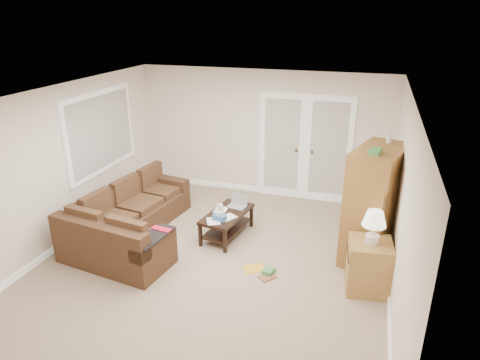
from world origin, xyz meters
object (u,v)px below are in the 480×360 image
(sectional_sofa, at_px, (128,224))
(tv_armoire, at_px, (374,205))
(side_cabinet, at_px, (369,262))
(coffee_table, at_px, (228,223))

(sectional_sofa, distance_m, tv_armoire, 3.85)
(sectional_sofa, relative_size, side_cabinet, 2.34)
(side_cabinet, bearing_deg, sectional_sofa, 170.78)
(tv_armoire, distance_m, side_cabinet, 0.97)
(sectional_sofa, bearing_deg, coffee_table, 31.78)
(coffee_table, distance_m, side_cabinet, 2.43)
(tv_armoire, bearing_deg, side_cabinet, -72.63)
(coffee_table, bearing_deg, side_cabinet, -11.05)
(sectional_sofa, height_order, side_cabinet, side_cabinet)
(coffee_table, relative_size, tv_armoire, 0.60)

